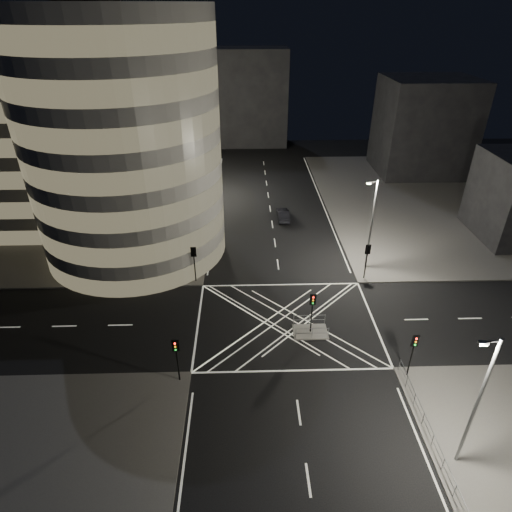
{
  "coord_description": "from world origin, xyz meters",
  "views": [
    {
      "loc": [
        -3.64,
        -30.34,
        24.99
      ],
      "look_at": [
        -2.54,
        6.83,
        3.0
      ],
      "focal_mm": 30.0,
      "sensor_mm": 36.0,
      "label": 1
    }
  ],
  "objects_px": {
    "traffic_signal_island": "(312,306)",
    "street_lamp_left_near": "(191,212)",
    "traffic_signal_nl": "(176,353)",
    "street_lamp_right_far": "(371,222)",
    "sedan": "(283,215)",
    "street_lamp_left_far": "(204,160)",
    "traffic_signal_fr": "(367,255)",
    "traffic_signal_fl": "(194,258)",
    "central_island": "(310,332)",
    "street_lamp_right_near": "(477,401)",
    "traffic_signal_nr": "(413,348)"
  },
  "relations": [
    {
      "from": "central_island",
      "to": "traffic_signal_fl",
      "type": "xyz_separation_m",
      "value": [
        -10.8,
        8.3,
        2.84
      ]
    },
    {
      "from": "street_lamp_left_far",
      "to": "traffic_signal_fr",
      "type": "bearing_deg",
      "value": -51.83
    },
    {
      "from": "traffic_signal_fl",
      "to": "sedan",
      "type": "height_order",
      "value": "traffic_signal_fl"
    },
    {
      "from": "traffic_signal_fr",
      "to": "traffic_signal_nr",
      "type": "relative_size",
      "value": 1.0
    },
    {
      "from": "traffic_signal_nl",
      "to": "street_lamp_right_far",
      "type": "height_order",
      "value": "street_lamp_right_far"
    },
    {
      "from": "street_lamp_left_near",
      "to": "central_island",
      "type": "bearing_deg",
      "value": -49.73
    },
    {
      "from": "street_lamp_right_far",
      "to": "sedan",
      "type": "relative_size",
      "value": 2.37
    },
    {
      "from": "street_lamp_left_near",
      "to": "traffic_signal_nl",
      "type": "bearing_deg",
      "value": -88.06
    },
    {
      "from": "traffic_signal_fl",
      "to": "street_lamp_right_near",
      "type": "relative_size",
      "value": 0.4
    },
    {
      "from": "traffic_signal_island",
      "to": "street_lamp_left_near",
      "type": "height_order",
      "value": "street_lamp_left_near"
    },
    {
      "from": "traffic_signal_fl",
      "to": "street_lamp_left_near",
      "type": "bearing_deg",
      "value": 96.97
    },
    {
      "from": "street_lamp_right_far",
      "to": "sedan",
      "type": "distance_m",
      "value": 15.57
    },
    {
      "from": "street_lamp_right_far",
      "to": "sedan",
      "type": "xyz_separation_m",
      "value": [
        -7.94,
        12.49,
        -4.84
      ]
    },
    {
      "from": "traffic_signal_nl",
      "to": "street_lamp_right_far",
      "type": "bearing_deg",
      "value": 40.91
    },
    {
      "from": "street_lamp_left_near",
      "to": "sedan",
      "type": "xyz_separation_m",
      "value": [
        10.94,
        9.49,
        -4.84
      ]
    },
    {
      "from": "traffic_signal_island",
      "to": "street_lamp_right_near",
      "type": "bearing_deg",
      "value": -59.25
    },
    {
      "from": "traffic_signal_nl",
      "to": "traffic_signal_fr",
      "type": "distance_m",
      "value": 22.24
    },
    {
      "from": "traffic_signal_nl",
      "to": "street_lamp_left_far",
      "type": "bearing_deg",
      "value": 90.99
    },
    {
      "from": "central_island",
      "to": "street_lamp_left_far",
      "type": "xyz_separation_m",
      "value": [
        -11.44,
        31.5,
        5.47
      ]
    },
    {
      "from": "traffic_signal_fl",
      "to": "traffic_signal_island",
      "type": "height_order",
      "value": "same"
    },
    {
      "from": "traffic_signal_island",
      "to": "street_lamp_left_near",
      "type": "xyz_separation_m",
      "value": [
        -11.44,
        13.5,
        2.63
      ]
    },
    {
      "from": "central_island",
      "to": "street_lamp_left_near",
      "type": "distance_m",
      "value": 18.52
    },
    {
      "from": "traffic_signal_fl",
      "to": "traffic_signal_nl",
      "type": "xyz_separation_m",
      "value": [
        0.0,
        -13.6,
        0.0
      ]
    },
    {
      "from": "central_island",
      "to": "street_lamp_left_near",
      "type": "relative_size",
      "value": 0.3
    },
    {
      "from": "central_island",
      "to": "traffic_signal_nl",
      "type": "relative_size",
      "value": 0.75
    },
    {
      "from": "traffic_signal_island",
      "to": "street_lamp_right_near",
      "type": "xyz_separation_m",
      "value": [
        7.44,
        -12.5,
        2.63
      ]
    },
    {
      "from": "traffic_signal_nr",
      "to": "traffic_signal_island",
      "type": "relative_size",
      "value": 1.0
    },
    {
      "from": "traffic_signal_fr",
      "to": "traffic_signal_island",
      "type": "bearing_deg",
      "value": -129.33
    },
    {
      "from": "traffic_signal_nl",
      "to": "street_lamp_right_far",
      "type": "relative_size",
      "value": 0.4
    },
    {
      "from": "traffic_signal_fr",
      "to": "sedan",
      "type": "bearing_deg",
      "value": 116.43
    },
    {
      "from": "traffic_signal_fr",
      "to": "street_lamp_left_near",
      "type": "distance_m",
      "value": 19.14
    },
    {
      "from": "traffic_signal_nr",
      "to": "street_lamp_right_far",
      "type": "xyz_separation_m",
      "value": [
        0.64,
        15.8,
        2.63
      ]
    },
    {
      "from": "central_island",
      "to": "sedan",
      "type": "xyz_separation_m",
      "value": [
        -0.5,
        22.99,
        0.62
      ]
    },
    {
      "from": "central_island",
      "to": "street_lamp_left_near",
      "type": "bearing_deg",
      "value": 130.27
    },
    {
      "from": "sedan",
      "to": "central_island",
      "type": "bearing_deg",
      "value": 89.86
    },
    {
      "from": "street_lamp_left_far",
      "to": "traffic_signal_island",
      "type": "bearing_deg",
      "value": -70.05
    },
    {
      "from": "traffic_signal_island",
      "to": "street_lamp_right_near",
      "type": "height_order",
      "value": "street_lamp_right_near"
    },
    {
      "from": "traffic_signal_fl",
      "to": "traffic_signal_fr",
      "type": "distance_m",
      "value": 17.6
    },
    {
      "from": "street_lamp_right_near",
      "to": "traffic_signal_nl",
      "type": "bearing_deg",
      "value": 158.45
    },
    {
      "from": "sedan",
      "to": "street_lamp_right_far",
      "type": "bearing_deg",
      "value": 121.05
    },
    {
      "from": "traffic_signal_fr",
      "to": "street_lamp_right_far",
      "type": "height_order",
      "value": "street_lamp_right_far"
    },
    {
      "from": "central_island",
      "to": "street_lamp_right_near",
      "type": "distance_m",
      "value": 15.54
    },
    {
      "from": "central_island",
      "to": "traffic_signal_fl",
      "type": "distance_m",
      "value": 13.91
    },
    {
      "from": "traffic_signal_island",
      "to": "sedan",
      "type": "distance_m",
      "value": 23.1
    },
    {
      "from": "traffic_signal_fr",
      "to": "street_lamp_left_far",
      "type": "bearing_deg",
      "value": 128.17
    },
    {
      "from": "traffic_signal_fr",
      "to": "traffic_signal_island",
      "type": "xyz_separation_m",
      "value": [
        -6.8,
        -8.3,
        0.0
      ]
    },
    {
      "from": "traffic_signal_nr",
      "to": "street_lamp_left_far",
      "type": "xyz_separation_m",
      "value": [
        -18.24,
        36.8,
        2.63
      ]
    },
    {
      "from": "traffic_signal_nl",
      "to": "traffic_signal_nr",
      "type": "relative_size",
      "value": 1.0
    },
    {
      "from": "traffic_signal_nl",
      "to": "sedan",
      "type": "height_order",
      "value": "traffic_signal_nl"
    },
    {
      "from": "traffic_signal_fr",
      "to": "sedan",
      "type": "distance_m",
      "value": 16.55
    }
  ]
}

